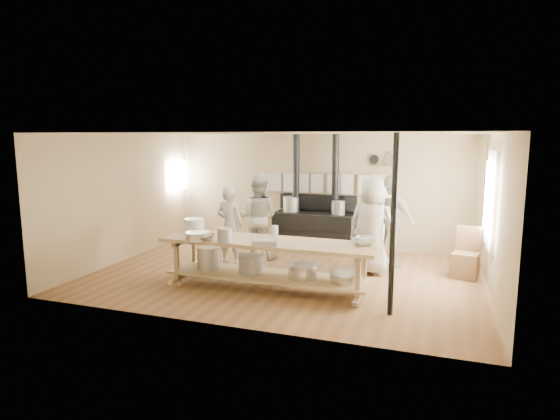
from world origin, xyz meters
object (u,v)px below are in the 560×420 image
(roasting_pan, at_px, (265,242))
(cook_by_window, at_px, (374,229))
(cook_center, at_px, (372,226))
(cook_far_left, at_px, (230,226))
(stove, at_px, (314,227))
(prep_table, at_px, (267,260))
(cook_right, at_px, (390,221))
(cook_left, at_px, (258,217))
(chair, at_px, (466,263))

(roasting_pan, bearing_deg, cook_by_window, 54.48)
(cook_center, relative_size, cook_by_window, 1.09)
(cook_center, height_order, roasting_pan, cook_center)
(cook_far_left, xyz_separation_m, cook_by_window, (2.78, 0.40, 0.04))
(stove, bearing_deg, cook_by_window, -41.88)
(prep_table, xyz_separation_m, cook_right, (1.77, 2.12, 0.40))
(stove, distance_m, cook_far_left, 2.18)
(prep_table, bearing_deg, cook_center, 45.56)
(stove, relative_size, cook_by_window, 1.56)
(stove, xyz_separation_m, cook_left, (-0.92, -1.13, 0.36))
(cook_right, xyz_separation_m, chair, (1.40, -0.28, -0.64))
(stove, xyz_separation_m, roasting_pan, (0.08, -3.35, 0.37))
(cook_right, distance_m, cook_by_window, 0.53)
(cook_by_window, distance_m, roasting_pan, 2.45)
(stove, distance_m, roasting_pan, 3.37)
(stove, relative_size, cook_right, 1.42)
(cook_right, xyz_separation_m, cook_by_window, (-0.26, -0.45, -0.08))
(prep_table, distance_m, cook_by_window, 2.27)
(cook_far_left, xyz_separation_m, chair, (4.44, 0.57, -0.52))
(cook_by_window, height_order, chair, cook_by_window)
(cook_left, bearing_deg, cook_right, -179.19)
(cook_far_left, distance_m, cook_center, 2.78)
(cook_far_left, relative_size, cook_right, 0.86)
(cook_by_window, bearing_deg, cook_right, 94.77)
(prep_table, distance_m, roasting_pan, 0.51)
(cook_left, distance_m, cook_right, 2.69)
(cook_right, bearing_deg, cook_left, 36.18)
(prep_table, bearing_deg, roasting_pan, -75.81)
(prep_table, height_order, cook_left, cook_left)
(stove, xyz_separation_m, prep_table, (-0.00, -3.02, -0.00))
(cook_by_window, relative_size, roasting_pan, 4.24)
(stove, xyz_separation_m, cook_far_left, (-1.27, -1.75, 0.27))
(cook_by_window, relative_size, chair, 1.80)
(cook_by_window, distance_m, chair, 1.76)
(roasting_pan, bearing_deg, prep_table, 104.19)
(chair, bearing_deg, cook_right, -178.66)
(cook_by_window, bearing_deg, stove, 172.43)
(cook_far_left, xyz_separation_m, cook_left, (0.36, 0.62, 0.09))
(stove, relative_size, cook_left, 1.48)
(cook_right, bearing_deg, chair, -160.09)
(prep_table, bearing_deg, cook_left, 115.84)
(prep_table, xyz_separation_m, cook_by_window, (1.51, 1.67, 0.31))
(cook_center, relative_size, chair, 1.96)
(cook_center, bearing_deg, cook_far_left, 12.55)
(cook_left, bearing_deg, cook_center, 167.28)
(cook_center, distance_m, chair, 1.81)
(stove, height_order, cook_by_window, stove)
(prep_table, relative_size, cook_right, 1.96)
(cook_right, relative_size, chair, 1.98)
(cook_right, distance_m, chair, 1.56)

